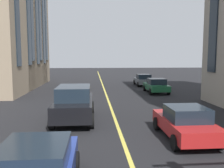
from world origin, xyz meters
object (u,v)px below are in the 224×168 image
object	(u,v)px
car_green_mid	(156,86)
car_red_oncoming	(185,122)
car_black_trailing	(74,103)
car_grey_parked_a	(143,80)

from	to	relation	value
car_green_mid	car_red_oncoming	xyz separation A→B (m)	(-13.15, 2.27, 0.00)
car_black_trailing	car_red_oncoming	distance (m)	5.91
car_black_trailing	car_red_oncoming	bearing A→B (deg)	-124.65
car_green_mid	car_grey_parked_a	bearing A→B (deg)	0.00
car_green_mid	car_grey_parked_a	xyz separation A→B (m)	(5.95, 0.00, 0.00)
car_red_oncoming	car_green_mid	bearing A→B (deg)	-9.81
car_green_mid	car_red_oncoming	size ratio (longest dim) A/B	1.00
car_black_trailing	car_red_oncoming	size ratio (longest dim) A/B	1.21
car_black_trailing	car_grey_parked_a	xyz separation A→B (m)	(15.74, -7.13, -0.27)
car_green_mid	car_black_trailing	world-z (taller)	car_black_trailing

